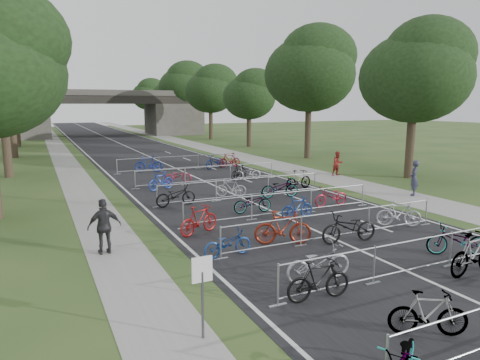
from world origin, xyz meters
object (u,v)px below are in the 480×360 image
(park_sign, at_px, (202,282))
(pedestrian_b, at_px, (338,164))
(bike_1, at_px, (428,314))
(overpass_bridge, at_px, (102,113))
(pedestrian_c, at_px, (104,227))
(pedestrian_a, at_px, (414,178))

(park_sign, height_order, pedestrian_b, park_sign)
(park_sign, distance_m, pedestrian_b, 22.46)
(park_sign, relative_size, bike_1, 1.08)
(overpass_bridge, relative_size, pedestrian_b, 18.32)
(park_sign, bearing_deg, pedestrian_b, 44.56)
(park_sign, relative_size, pedestrian_b, 1.08)
(overpass_bridge, bearing_deg, bike_1, -92.16)
(bike_1, relative_size, pedestrian_c, 0.91)
(bike_1, bearing_deg, park_sign, 95.77)
(pedestrian_a, height_order, pedestrian_b, pedestrian_a)
(overpass_bridge, height_order, pedestrian_b, overpass_bridge)
(overpass_bridge, distance_m, park_sign, 62.41)
(pedestrian_a, distance_m, pedestrian_b, 7.20)
(pedestrian_c, bearing_deg, overpass_bridge, -100.48)
(pedestrian_a, distance_m, pedestrian_c, 16.67)
(pedestrian_a, bearing_deg, pedestrian_c, -34.07)
(bike_1, bearing_deg, pedestrian_b, -3.11)
(overpass_bridge, height_order, park_sign, overpass_bridge)
(pedestrian_b, bearing_deg, pedestrian_a, -94.59)
(park_sign, distance_m, pedestrian_a, 17.68)
(overpass_bridge, relative_size, pedestrian_c, 16.65)
(pedestrian_a, bearing_deg, overpass_bridge, -122.60)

